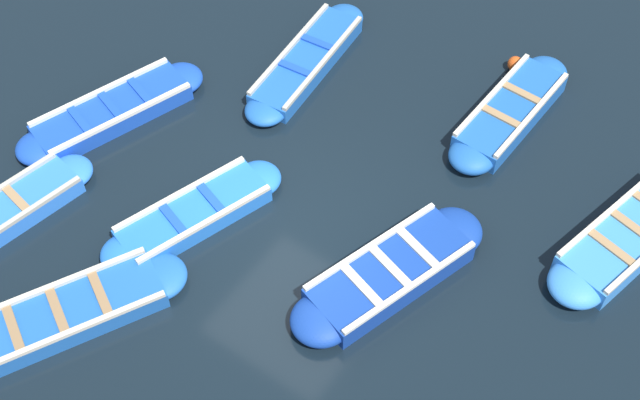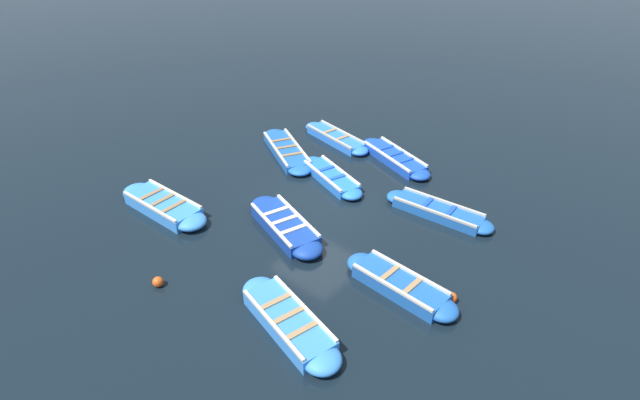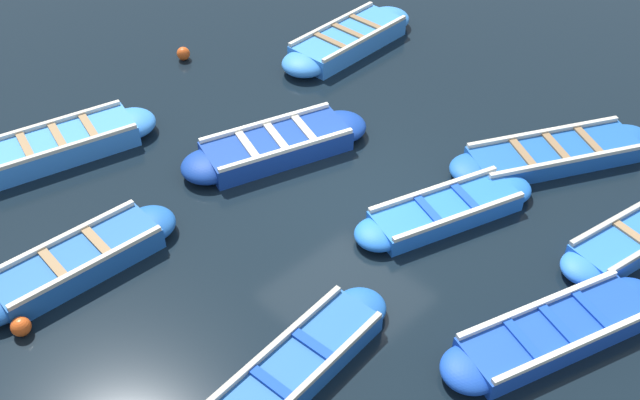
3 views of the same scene
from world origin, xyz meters
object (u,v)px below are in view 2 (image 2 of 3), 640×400
object	(u,v)px
boat_drifting	(289,322)
boat_near_quay	(395,158)
boat_stern_in	(336,138)
boat_alongside	(331,177)
boat_centre	(286,151)
boat_tucked	(400,285)
buoy_orange_near	(451,298)
boat_outer_left	(438,211)
boat_end_of_row	(285,226)
boat_bow_out	(163,206)
buoy_yellow_far	(158,282)

from	to	relation	value
boat_drifting	boat_near_quay	bearing A→B (deg)	17.55
boat_stern_in	boat_alongside	bearing A→B (deg)	-143.55
boat_centre	boat_stern_in	bearing A→B (deg)	-18.82
boat_tucked	buoy_orange_near	size ratio (longest dim) A/B	11.94
boat_outer_left	boat_centre	distance (m)	6.38
boat_near_quay	buoy_orange_near	bearing A→B (deg)	-135.21
boat_end_of_row	boat_bow_out	world-z (taller)	boat_bow_out
boat_tucked	boat_bow_out	bearing A→B (deg)	103.41
boat_alongside	buoy_yellow_far	xyz separation A→B (m)	(-6.98, -0.02, -0.01)
boat_outer_left	boat_bow_out	distance (m)	8.60
boat_outer_left	boat_alongside	size ratio (longest dim) A/B	1.09
boat_tucked	boat_centre	distance (m)	8.12
boat_end_of_row	boat_near_quay	size ratio (longest dim) A/B	1.00
boat_outer_left	boat_near_quay	size ratio (longest dim) A/B	0.99
boat_centre	boat_near_quay	bearing A→B (deg)	-57.41
boat_tucked	boat_outer_left	bearing A→B (deg)	14.90
boat_centre	buoy_orange_near	world-z (taller)	boat_centre
boat_bow_out	boat_alongside	distance (m)	5.63
boat_outer_left	boat_drifting	size ratio (longest dim) A/B	0.99
boat_drifting	boat_centre	bearing A→B (deg)	44.43
buoy_yellow_far	boat_near_quay	bearing A→B (deg)	-5.23
boat_tucked	boat_stern_in	bearing A→B (deg)	50.19
buoy_yellow_far	boat_outer_left	bearing A→B (deg)	-26.93
boat_stern_in	boat_near_quay	distance (m)	2.72
boat_end_of_row	boat_bow_out	size ratio (longest dim) A/B	0.98
boat_tucked	boat_stern_in	world-z (taller)	boat_tucked
boat_outer_left	buoy_orange_near	size ratio (longest dim) A/B	12.92
boat_stern_in	buoy_orange_near	distance (m)	9.30
boat_outer_left	boat_drifting	xyz separation A→B (m)	(-6.37, 0.30, 0.05)
buoy_orange_near	buoy_yellow_far	world-z (taller)	same
boat_drifting	boat_bow_out	distance (m)	6.42
boat_centre	boat_tucked	bearing A→B (deg)	-115.21
boat_stern_in	boat_drifting	size ratio (longest dim) A/B	0.98
boat_end_of_row	boat_centre	size ratio (longest dim) A/B	0.94
boat_drifting	boat_alongside	xyz separation A→B (m)	(5.81, 3.55, -0.05)
boat_drifting	buoy_orange_near	world-z (taller)	boat_drifting
boat_stern_in	boat_bow_out	xyz separation A→B (m)	(-7.35, 0.98, 0.05)
buoy_orange_near	boat_outer_left	bearing A→B (deg)	34.55
boat_tucked	boat_outer_left	size ratio (longest dim) A/B	0.92
boat_near_quay	boat_centre	distance (m)	4.07
boat_outer_left	boat_alongside	world-z (taller)	same
boat_centre	buoy_yellow_far	distance (m)	7.80
boat_alongside	buoy_orange_near	distance (m)	6.52
boat_tucked	boat_end_of_row	size ratio (longest dim) A/B	0.92
boat_outer_left	buoy_orange_near	xyz separation A→B (m)	(-3.12, -2.15, -0.01)
boat_end_of_row	buoy_orange_near	size ratio (longest dim) A/B	13.03
boat_tucked	boat_near_quay	world-z (taller)	boat_tucked
boat_stern_in	buoy_yellow_far	world-z (taller)	boat_stern_in
boat_end_of_row	boat_centre	world-z (taller)	boat_end_of_row
boat_tucked	boat_near_quay	distance (m)	6.88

